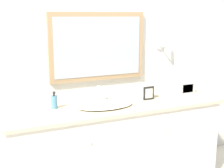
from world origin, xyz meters
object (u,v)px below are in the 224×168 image
sink_basin (105,104)px  appliance_box (184,87)px  soap_bottle (54,102)px  picture_frame (149,93)px

sink_basin → appliance_box: sink_basin is taller
sink_basin → soap_bottle: sink_basin is taller
sink_basin → soap_bottle: size_ratio=3.38×
appliance_box → sink_basin: bearing=-173.6°
soap_bottle → picture_frame: (0.93, -0.09, 0.01)m
appliance_box → picture_frame: (-0.49, -0.08, 0.00)m
soap_bottle → picture_frame: size_ratio=1.18×
soap_bottle → appliance_box: (1.42, -0.02, 0.00)m
soap_bottle → picture_frame: soap_bottle is taller
sink_basin → soap_bottle: bearing=164.3°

